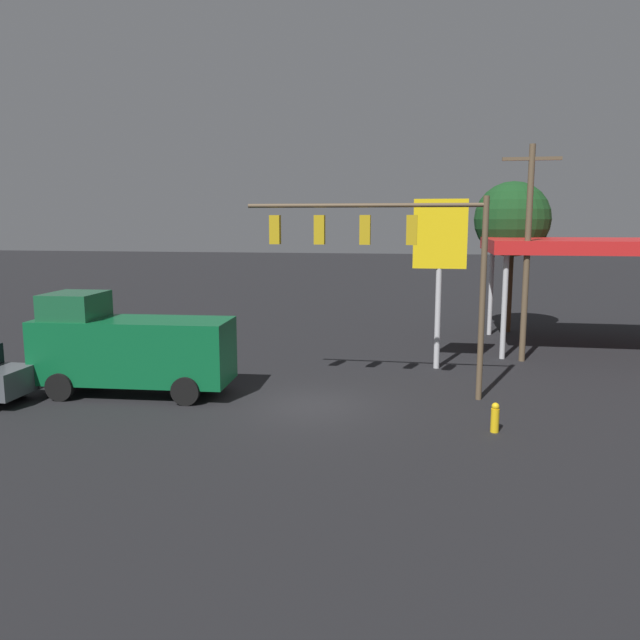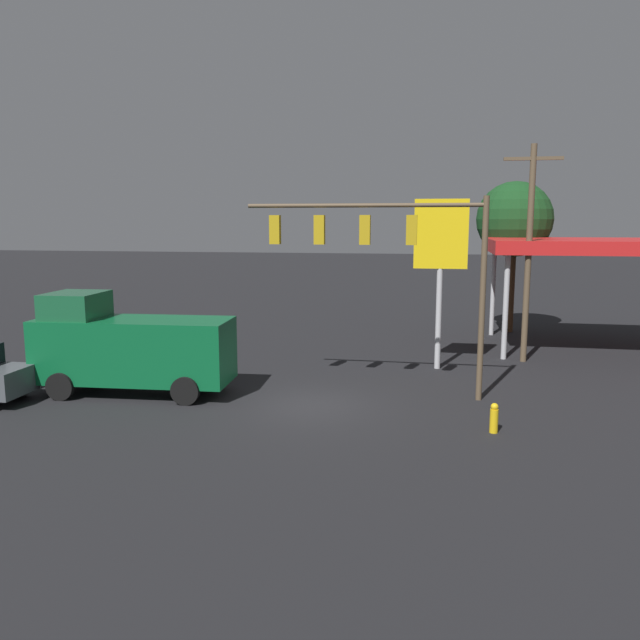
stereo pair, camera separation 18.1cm
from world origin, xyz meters
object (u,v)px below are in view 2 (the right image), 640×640
Objects in this scene: price_sign at (441,245)px; delivery_truck at (129,346)px; utility_pole at (529,249)px; fire_hydrant at (494,418)px; traffic_signal_assembly at (385,246)px; street_tree at (515,220)px.

price_sign is 12.68m from delivery_truck.
fire_hydrant is (2.14, 9.86, -4.46)m from utility_pole.
delivery_truck is at bearing 28.37° from utility_pole.
traffic_signal_assembly is 1.18× the size of price_sign.
delivery_truck is 7.86× the size of fire_hydrant.
price_sign is 10.41m from street_tree.
price_sign reaches higher than delivery_truck.
street_tree is (-5.89, -14.01, 0.90)m from traffic_signal_assembly.
street_tree is (-3.98, -9.56, 1.02)m from price_sign.
street_tree is at bearing -112.81° from traffic_signal_assembly.
traffic_signal_assembly is at bearing -44.46° from fire_hydrant.
traffic_signal_assembly is at bearing 48.92° from utility_pole.
delivery_truck is (8.83, 1.36, -3.54)m from traffic_signal_assembly.
price_sign is 7.89× the size of fire_hydrant.
street_tree reaches higher than delivery_truck.
traffic_signal_assembly is at bearing 66.78° from price_sign.
delivery_truck is at bearing 28.40° from price_sign.
utility_pole is (-5.62, -6.44, -0.33)m from traffic_signal_assembly.
traffic_signal_assembly is 6.84m from fire_hydrant.
street_tree is at bearing -92.08° from utility_pole.
street_tree is 18.49m from fire_hydrant.
traffic_signal_assembly is at bearing 67.19° from street_tree.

